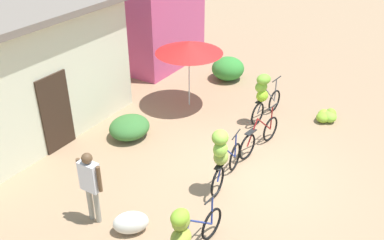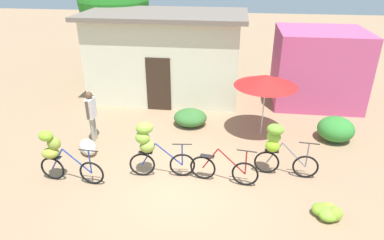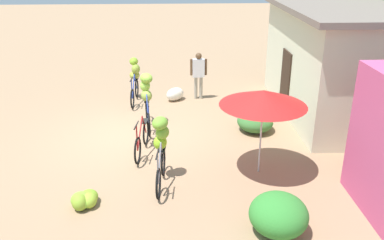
{
  "view_description": "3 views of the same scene",
  "coord_description": "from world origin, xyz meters",
  "views": [
    {
      "loc": [
        -7.5,
        -3.15,
        6.11
      ],
      "look_at": [
        -0.1,
        1.52,
        1.06
      ],
      "focal_mm": 40.1,
      "sensor_mm": 36.0,
      "label": 1
    },
    {
      "loc": [
        1.25,
        -6.95,
        5.23
      ],
      "look_at": [
        0.12,
        1.7,
        1.04
      ],
      "focal_mm": 31.79,
      "sensor_mm": 36.0,
      "label": 2
    },
    {
      "loc": [
        10.78,
        1.1,
        4.89
      ],
      "look_at": [
        1.08,
        1.57,
        0.88
      ],
      "focal_mm": 39.07,
      "sensor_mm": 36.0,
      "label": 3
    }
  ],
  "objects": [
    {
      "name": "bicycle_near_pile",
      "position": [
        -0.77,
        0.33,
        0.92
      ],
      "size": [
        1.72,
        0.49,
        1.54
      ],
      "color": "black",
      "rests_on": "ground"
    },
    {
      "name": "tree_behind_building",
      "position": [
        -4.34,
        8.55,
        3.43
      ],
      "size": [
        3.18,
        3.18,
        5.05
      ],
      "color": "brown",
      "rests_on": "ground"
    },
    {
      "name": "produce_sack",
      "position": [
        -2.88,
        1.18,
        0.22
      ],
      "size": [
        0.8,
        0.81,
        0.44
      ],
      "primitive_type": "ellipsoid",
      "rotation": [
        0.0,
        0.0,
        2.32
      ],
      "color": "silver",
      "rests_on": "ground"
    },
    {
      "name": "hedge_bush_front_right",
      "position": [
        4.48,
        2.99,
        0.38
      ],
      "size": [
        1.12,
        1.09,
        0.76
      ],
      "primitive_type": "ellipsoid",
      "color": "#338432",
      "rests_on": "ground"
    },
    {
      "name": "bicycle_center_loaded",
      "position": [
        1.12,
        0.29,
        0.37
      ],
      "size": [
        1.75,
        0.29,
        1.02
      ],
      "color": "black",
      "rests_on": "ground"
    },
    {
      "name": "banana_pile_on_ground",
      "position": [
        3.47,
        -0.73,
        0.15
      ],
      "size": [
        0.68,
        0.63,
        0.34
      ],
      "color": "#7FAF2B",
      "rests_on": "ground"
    },
    {
      "name": "building_low",
      "position": [
        -1.5,
        6.08,
        1.7
      ],
      "size": [
        6.23,
        3.42,
        3.36
      ],
      "color": "beige",
      "rests_on": "ground"
    },
    {
      "name": "shop_pink",
      "position": [
        4.4,
        6.23,
        1.41
      ],
      "size": [
        3.2,
        2.8,
        2.82
      ],
      "primitive_type": "cube",
      "color": "#C74C7E",
      "rests_on": "ground"
    },
    {
      "name": "hedge_bush_front_left",
      "position": [
        -0.17,
        3.45,
        0.28
      ],
      "size": [
        1.13,
        1.03,
        0.56
      ],
      "primitive_type": "ellipsoid",
      "color": "#376E31",
      "rests_on": "ground"
    },
    {
      "name": "person_vendor",
      "position": [
        -3.02,
        2.0,
        0.99
      ],
      "size": [
        0.21,
        0.58,
        1.62
      ],
      "color": "gray",
      "rests_on": "ground"
    },
    {
      "name": "market_umbrella",
      "position": [
        2.21,
        3.09,
        1.84
      ],
      "size": [
        1.95,
        1.95,
        2.02
      ],
      "color": "beige",
      "rests_on": "ground"
    },
    {
      "name": "bicycle_by_shop",
      "position": [
        2.45,
        0.81,
        0.88
      ],
      "size": [
        1.64,
        0.47,
        1.48
      ],
      "color": "black",
      "rests_on": "ground"
    },
    {
      "name": "ground_plane",
      "position": [
        0.0,
        0.0,
        0.0
      ],
      "size": [
        60.0,
        60.0,
        0.0
      ],
      "primitive_type": "plane",
      "color": "#9C7A5A"
    },
    {
      "name": "bicycle_leftmost",
      "position": [
        -3.01,
        -0.19,
        0.82
      ],
      "size": [
        1.73,
        0.44,
        1.44
      ],
      "color": "black",
      "rests_on": "ground"
    }
  ]
}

